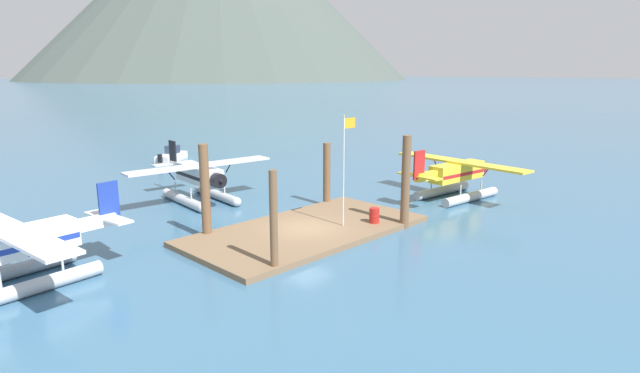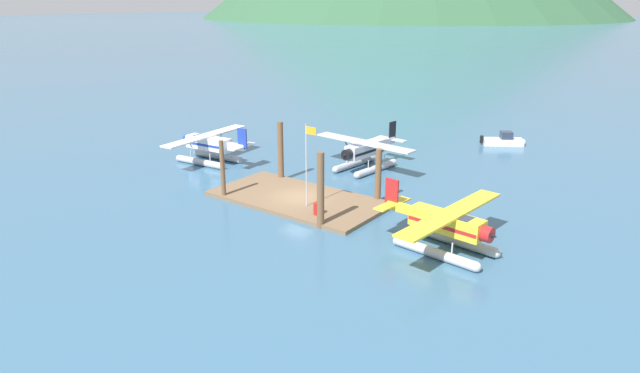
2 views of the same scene
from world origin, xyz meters
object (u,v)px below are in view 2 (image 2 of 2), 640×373
(boat_white_open_north, at_px, (504,141))
(fuel_drum, at_px, (317,209))
(flagpole, at_px, (308,156))
(seaplane_yellow_stbd_aft, at_px, (446,228))
(seaplane_white_port_fwd, at_px, (209,147))
(seaplane_silver_bow_centre, at_px, (366,153))

(boat_white_open_north, bearing_deg, fuel_drum, -96.87)
(flagpole, xyz_separation_m, seaplane_yellow_stbd_aft, (11.28, -0.54, -2.60))
(fuel_drum, bearing_deg, boat_white_open_north, 83.13)
(fuel_drum, distance_m, seaplane_white_port_fwd, 17.91)
(fuel_drum, bearing_deg, seaplane_yellow_stbd_aft, 2.13)
(fuel_drum, relative_size, seaplane_yellow_stbd_aft, 0.08)
(flagpole, height_order, seaplane_silver_bow_centre, flagpole)
(fuel_drum, xyz_separation_m, seaplane_silver_bow_centre, (-3.77, 12.41, 0.84))
(flagpole, relative_size, boat_white_open_north, 1.44)
(seaplane_white_port_fwd, height_order, seaplane_yellow_stbd_aft, same)
(seaplane_yellow_stbd_aft, height_order, seaplane_silver_bow_centre, same)
(flagpole, relative_size, fuel_drum, 7.11)
(seaplane_white_port_fwd, xyz_separation_m, boat_white_open_north, (20.59, 23.76, -1.09))
(flagpole, distance_m, fuel_drum, 3.88)
(boat_white_open_north, bearing_deg, seaplane_silver_bow_centre, -113.56)
(seaplane_silver_bow_centre, bearing_deg, seaplane_white_port_fwd, -151.95)
(seaplane_white_port_fwd, bearing_deg, seaplane_yellow_stbd_aft, -10.47)
(seaplane_silver_bow_centre, bearing_deg, boat_white_open_north, 66.44)
(flagpole, bearing_deg, seaplane_silver_bow_centre, 100.82)
(seaplane_silver_bow_centre, height_order, boat_white_open_north, seaplane_silver_bow_centre)
(seaplane_white_port_fwd, distance_m, seaplane_yellow_stbd_aft, 27.25)
(fuel_drum, bearing_deg, seaplane_white_port_fwd, 162.72)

